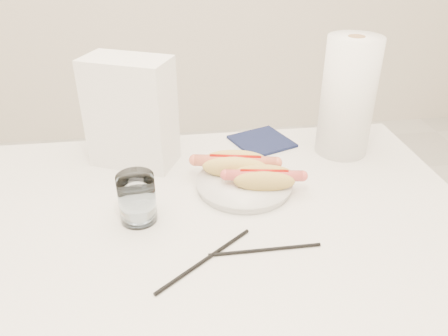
{
  "coord_description": "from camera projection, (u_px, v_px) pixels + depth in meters",
  "views": [
    {
      "loc": [
        -0.04,
        -0.76,
        1.31
      ],
      "look_at": [
        0.07,
        0.08,
        0.82
      ],
      "focal_mm": 35.39,
      "sensor_mm": 36.0,
      "label": 1
    }
  ],
  "objects": [
    {
      "name": "table",
      "position": [
        198.0,
        239.0,
        0.96
      ],
      "size": [
        1.2,
        0.8,
        0.75
      ],
      "color": "silver",
      "rests_on": "ground"
    },
    {
      "name": "paper_towel_roll",
      "position": [
        348.0,
        97.0,
        1.12
      ],
      "size": [
        0.16,
        0.16,
        0.3
      ],
      "primitive_type": "cylinder",
      "rotation": [
        0.0,
        0.0,
        -0.25
      ],
      "color": "white",
      "rests_on": "table"
    },
    {
      "name": "navy_napkin",
      "position": [
        262.0,
        141.0,
        1.23
      ],
      "size": [
        0.19,
        0.19,
        0.01
      ],
      "primitive_type": "cube",
      "rotation": [
        0.0,
        0.0,
        0.37
      ],
      "color": "#111837",
      "rests_on": "table"
    },
    {
      "name": "hotdog_left",
      "position": [
        235.0,
        164.0,
        1.04
      ],
      "size": [
        0.19,
        0.1,
        0.05
      ],
      "rotation": [
        0.0,
        0.0,
        -0.2
      ],
      "color": "#DDB958",
      "rests_on": "plate"
    },
    {
      "name": "hotdog_right",
      "position": [
        264.0,
        178.0,
        0.99
      ],
      "size": [
        0.17,
        0.09,
        0.05
      ],
      "rotation": [
        0.0,
        0.0,
        -0.16
      ],
      "color": "gold",
      "rests_on": "plate"
    },
    {
      "name": "water_glass",
      "position": [
        137.0,
        198.0,
        0.9
      ],
      "size": [
        0.08,
        0.08,
        0.11
      ],
      "primitive_type": "cylinder",
      "color": "silver",
      "rests_on": "table"
    },
    {
      "name": "napkin_box",
      "position": [
        131.0,
        113.0,
        1.07
      ],
      "size": [
        0.23,
        0.19,
        0.27
      ],
      "primitive_type": "cube",
      "rotation": [
        0.0,
        0.0,
        -0.43
      ],
      "color": "white",
      "rests_on": "table"
    },
    {
      "name": "chopstick_far",
      "position": [
        265.0,
        250.0,
        0.84
      ],
      "size": [
        0.22,
        0.01,
        0.01
      ],
      "primitive_type": "cylinder",
      "rotation": [
        0.0,
        1.57,
        0.01
      ],
      "color": "black",
      "rests_on": "table"
    },
    {
      "name": "plate",
      "position": [
        244.0,
        185.0,
        1.02
      ],
      "size": [
        0.25,
        0.25,
        0.02
      ],
      "primitive_type": "cylinder",
      "rotation": [
        0.0,
        0.0,
        0.17
      ],
      "color": "silver",
      "rests_on": "table"
    },
    {
      "name": "chopstick_near",
      "position": [
        205.0,
        260.0,
        0.81
      ],
      "size": [
        0.19,
        0.15,
        0.01
      ],
      "primitive_type": "cylinder",
      "rotation": [
        0.0,
        1.57,
        0.67
      ],
      "color": "black",
      "rests_on": "table"
    }
  ]
}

